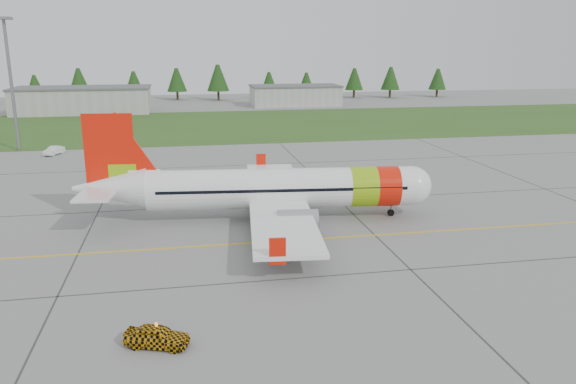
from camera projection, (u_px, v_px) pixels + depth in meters
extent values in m
plane|color=gray|center=(279.00, 280.00, 40.07)|extent=(320.00, 320.00, 0.00)
cylinder|color=white|center=(282.00, 188.00, 53.53)|extent=(25.55, 6.39, 3.79)
sphere|color=white|center=(412.00, 186.00, 54.55)|extent=(3.79, 3.79, 3.79)
cone|color=white|center=(110.00, 188.00, 52.15)|extent=(7.17, 4.48, 3.79)
cube|color=black|center=(415.00, 182.00, 54.48)|extent=(1.81, 2.68, 0.54)
cylinder|color=#89BD0E|center=(362.00, 187.00, 54.15)|extent=(2.92, 4.12, 3.87)
cylinder|color=red|center=(386.00, 186.00, 54.34)|extent=(2.53, 4.07, 3.87)
cube|color=white|center=(277.00, 199.00, 53.76)|extent=(8.55, 31.52, 0.35)
cube|color=red|center=(261.00, 162.00, 68.46)|extent=(1.18, 0.30, 1.95)
cube|color=red|center=(277.00, 251.00, 38.63)|extent=(1.18, 0.30, 1.95)
cylinder|color=gray|center=(288.00, 190.00, 59.17)|extent=(3.70, 2.39, 2.04)
cylinder|color=gray|center=(298.00, 221.00, 48.85)|extent=(3.70, 2.39, 2.04)
cube|color=red|center=(110.00, 154.00, 51.34)|extent=(4.49, 0.81, 7.39)
cube|color=#89BD0E|center=(123.00, 176.00, 51.97)|extent=(2.56, 0.67, 2.33)
cube|color=white|center=(105.00, 186.00, 52.05)|extent=(4.26, 11.45, 0.21)
cylinder|color=slate|center=(391.00, 209.00, 54.98)|extent=(0.18, 0.18, 1.36)
cylinder|color=black|center=(391.00, 212.00, 55.07)|extent=(0.69, 0.34, 0.66)
cylinder|color=slate|center=(266.00, 202.00, 56.57)|extent=(0.21, 0.21, 1.85)
cylinder|color=black|center=(262.00, 206.00, 56.64)|extent=(1.05, 0.54, 1.01)
cylinder|color=slate|center=(269.00, 218.00, 51.31)|extent=(0.21, 0.21, 1.85)
cylinder|color=black|center=(264.00, 222.00, 51.39)|extent=(1.05, 0.54, 1.01)
imported|color=#EDA70D|center=(156.00, 317.00, 30.77)|extent=(1.65, 1.79, 3.63)
imported|color=silver|center=(53.00, 142.00, 85.46)|extent=(1.78, 1.74, 3.95)
cube|color=#30561E|center=(213.00, 125.00, 118.01)|extent=(320.00, 50.00, 0.03)
cube|color=gold|center=(263.00, 242.00, 47.67)|extent=(120.00, 0.25, 0.02)
cube|color=#A8A8A3|center=(83.00, 101.00, 138.47)|extent=(32.00, 14.00, 6.00)
cube|color=#A8A8A3|center=(295.00, 96.00, 156.08)|extent=(24.00, 12.00, 5.20)
cylinder|color=slate|center=(12.00, 87.00, 86.91)|extent=(0.50, 0.50, 20.00)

